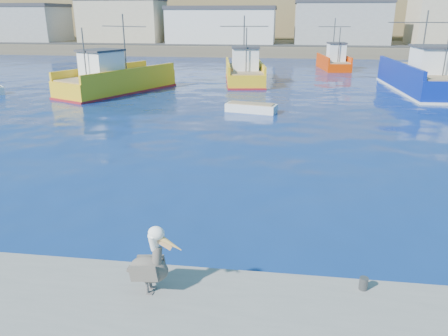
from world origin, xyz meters
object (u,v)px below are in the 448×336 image
(trawler_blue, at_px, (425,78))
(pelican, at_px, (151,264))
(trawler_yellow_b, at_px, (244,72))
(boat_orange, at_px, (334,61))
(skiff_mid, at_px, (251,109))
(trawler_yellow_a, at_px, (115,80))

(trawler_blue, relative_size, pelican, 8.37)
(trawler_yellow_b, relative_size, boat_orange, 1.36)
(trawler_yellow_b, height_order, skiff_mid, trawler_yellow_b)
(skiff_mid, distance_m, pelican, 21.76)
(trawler_yellow_b, distance_m, trawler_blue, 16.43)
(skiff_mid, bearing_deg, boat_orange, 72.70)
(pelican, bearing_deg, skiff_mid, 88.45)
(pelican, bearing_deg, trawler_yellow_a, 112.42)
(pelican, bearing_deg, trawler_yellow_b, 91.87)
(trawler_yellow_b, xyz_separation_m, pelican, (1.16, -35.48, 0.23))
(trawler_yellow_a, relative_size, boat_orange, 1.53)
(trawler_yellow_a, distance_m, trawler_yellow_b, 12.76)
(trawler_blue, distance_m, boat_orange, 16.58)
(trawler_blue, xyz_separation_m, pelican, (-14.99, -32.48, 0.04))
(trawler_yellow_a, distance_m, skiff_mid, 13.84)
(trawler_yellow_b, relative_size, skiff_mid, 2.87)
(trawler_yellow_a, xyz_separation_m, trawler_blue, (26.62, 4.30, 0.13))
(trawler_yellow_a, xyz_separation_m, pelican, (11.63, -28.18, 0.16))
(trawler_yellow_a, xyz_separation_m, skiff_mid, (12.22, -6.45, -0.80))
(boat_orange, height_order, pelican, boat_orange)
(trawler_yellow_b, bearing_deg, boat_orange, 51.36)
(trawler_yellow_b, bearing_deg, trawler_yellow_a, -145.13)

